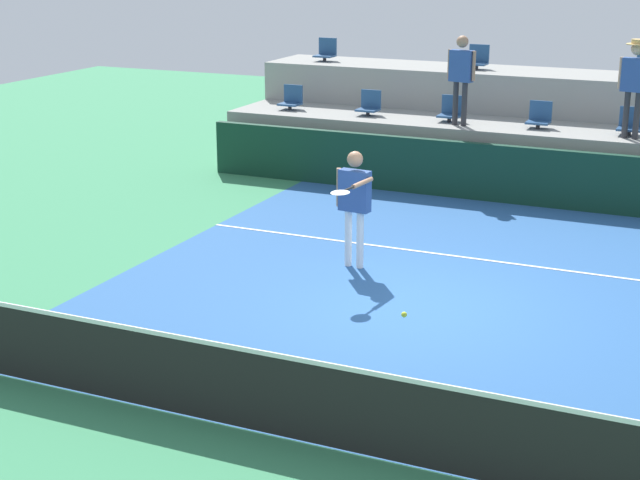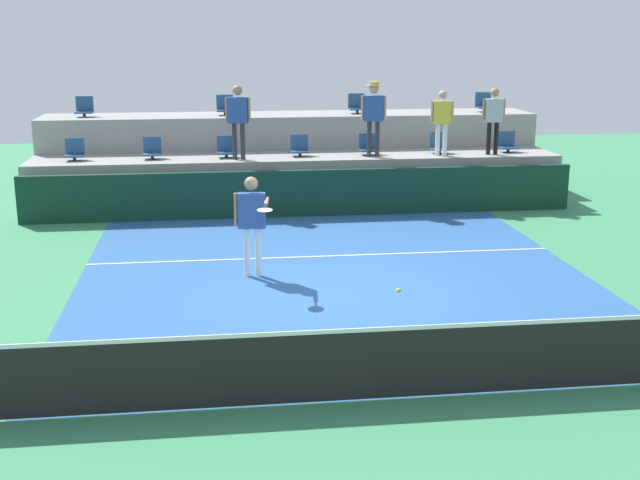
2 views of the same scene
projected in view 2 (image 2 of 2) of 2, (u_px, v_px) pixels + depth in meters
ground_plane at (343, 295)px, 13.68m from camera, size 40.00×40.00×0.00m
court_inner_paint at (334, 277)px, 14.64m from camera, size 9.00×10.00×0.01m
court_service_line at (324, 256)px, 15.98m from camera, size 9.00×0.06×0.00m
tennis_net at (396, 360)px, 9.71m from camera, size 10.48×0.08×1.07m
sponsor_backboard at (303, 193)px, 19.30m from camera, size 13.00×0.16×1.10m
seating_tier_lower at (298, 180)px, 20.53m from camera, size 13.00×1.80×1.25m
seating_tier_upper at (291, 153)px, 22.16m from camera, size 13.00×1.80×2.10m
stadium_chair_lower_far_left at (75, 151)px, 19.59m from camera, size 0.44×0.40×0.52m
stadium_chair_lower_left at (152, 150)px, 19.82m from camera, size 0.44×0.40×0.52m
stadium_chair_lower_mid_left at (226, 149)px, 20.04m from camera, size 0.44×0.40×0.52m
stadium_chair_lower_center at (300, 147)px, 20.27m from camera, size 0.44×0.40×0.52m
stadium_chair_lower_mid_right at (368, 146)px, 20.48m from camera, size 0.44×0.40×0.52m
stadium_chair_lower_right at (439, 145)px, 20.71m from camera, size 0.44×0.40×0.52m
stadium_chair_lower_far_right at (507, 143)px, 20.93m from camera, size 0.44×0.40×0.52m
stadium_chair_upper_far_left at (84, 108)px, 21.11m from camera, size 0.44×0.40×0.52m
stadium_chair_upper_left at (225, 107)px, 21.56m from camera, size 0.44×0.40×0.52m
stadium_chair_upper_right at (357, 105)px, 22.00m from camera, size 0.44×0.40×0.52m
stadium_chair_upper_far_right at (484, 104)px, 22.44m from camera, size 0.44×0.40×0.52m
tennis_player at (252, 216)px, 14.42m from camera, size 0.63×1.27×1.80m
spectator_leaning_on_rail at (238, 115)px, 19.50m from camera, size 0.61×0.28×1.76m
spectator_with_hat at (374, 110)px, 19.89m from camera, size 0.61×0.49×1.82m
spectator_in_grey at (442, 117)px, 20.15m from camera, size 0.57×0.24×1.59m
spectator_in_white at (494, 115)px, 20.31m from camera, size 0.58×0.23×1.64m
tennis_ball at (399, 290)px, 11.73m from camera, size 0.07×0.07×0.07m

